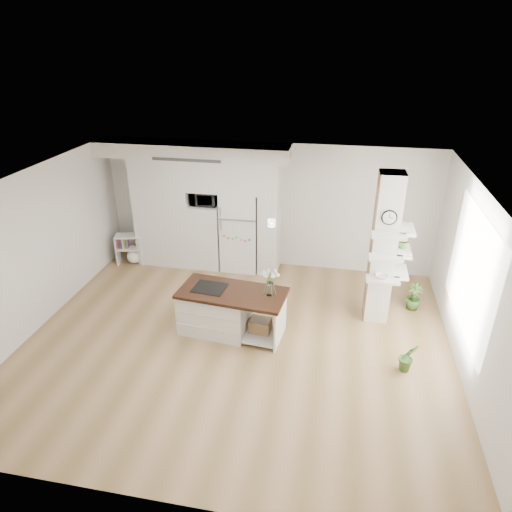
% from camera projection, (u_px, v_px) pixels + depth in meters
% --- Properties ---
extents(floor, '(7.00, 6.00, 0.01)m').
position_uv_depth(floor, '(237.00, 342.00, 7.65)').
color(floor, tan).
rests_on(floor, ground).
extents(room, '(7.04, 6.04, 2.72)m').
position_uv_depth(room, '(235.00, 241.00, 6.84)').
color(room, white).
rests_on(room, ground).
extents(cabinet_wall, '(4.00, 0.71, 2.70)m').
position_uv_depth(cabinet_wall, '(197.00, 200.00, 9.60)').
color(cabinet_wall, white).
rests_on(cabinet_wall, floor).
extents(refrigerator, '(0.78, 0.69, 1.75)m').
position_uv_depth(refrigerator, '(241.00, 230.00, 9.73)').
color(refrigerator, white).
rests_on(refrigerator, floor).
extents(column, '(0.69, 0.90, 2.70)m').
position_uv_depth(column, '(388.00, 252.00, 7.65)').
color(column, silver).
rests_on(column, floor).
extents(window, '(0.00, 2.40, 2.40)m').
position_uv_depth(window, '(471.00, 273.00, 6.67)').
color(window, white).
rests_on(window, room).
extents(pendant_light, '(0.12, 0.12, 0.10)m').
position_uv_depth(pendant_light, '(351.00, 229.00, 6.57)').
color(pendant_light, white).
rests_on(pendant_light, room).
extents(kitchen_island, '(1.86, 1.02, 1.37)m').
position_uv_depth(kitchen_island, '(222.00, 309.00, 7.78)').
color(kitchen_island, white).
rests_on(kitchen_island, floor).
extents(bookshelf, '(0.63, 0.45, 0.68)m').
position_uv_depth(bookshelf, '(131.00, 251.00, 10.16)').
color(bookshelf, white).
rests_on(bookshelf, floor).
extents(floor_plant_a, '(0.31, 0.27, 0.50)m').
position_uv_depth(floor_plant_a, '(408.00, 357.00, 6.89)').
color(floor_plant_a, '#3E6C2B').
rests_on(floor_plant_a, floor).
extents(floor_plant_b, '(0.32, 0.32, 0.51)m').
position_uv_depth(floor_plant_b, '(414.00, 297.00, 8.47)').
color(floor_plant_b, '#3E6C2B').
rests_on(floor_plant_b, floor).
extents(microwave, '(0.54, 0.37, 0.30)m').
position_uv_depth(microwave, '(204.00, 198.00, 9.50)').
color(microwave, '#2D2D2D').
rests_on(microwave, cabinet_wall).
extents(shelf_plant, '(0.27, 0.23, 0.30)m').
position_uv_depth(shelf_plant, '(404.00, 240.00, 7.69)').
color(shelf_plant, '#3E6C2B').
rests_on(shelf_plant, column).
extents(decor_bowl, '(0.22, 0.22, 0.05)m').
position_uv_depth(decor_bowl, '(382.00, 276.00, 7.62)').
color(decor_bowl, white).
rests_on(decor_bowl, column).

